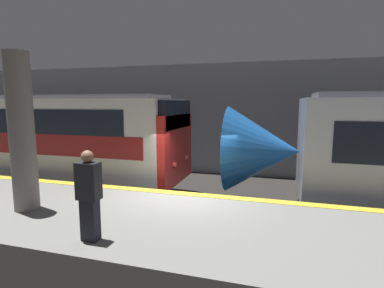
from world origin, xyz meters
TOP-DOWN VIEW (x-y plane):
  - ground_plane at (0.00, 0.00)m, footprint 120.00×120.00m
  - platform at (0.00, -1.83)m, footprint 40.00×3.66m
  - station_rear_barrier at (0.00, 6.72)m, footprint 50.00×0.15m
  - support_pillar_near at (-2.97, -2.19)m, footprint 0.52×0.52m
  - person_waiting at (-0.70, -3.10)m, footprint 0.38×0.24m

SIDE VIEW (x-z plane):
  - ground_plane at x=0.00m, z-range 0.00..0.00m
  - platform at x=0.00m, z-range 0.00..1.08m
  - person_waiting at x=-0.70m, z-range 1.11..2.68m
  - station_rear_barrier at x=0.00m, z-range 0.00..5.23m
  - support_pillar_near at x=-2.97m, z-range 1.08..4.48m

